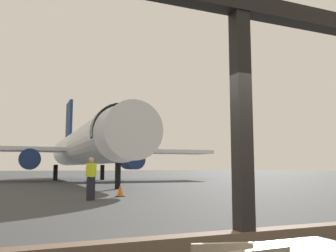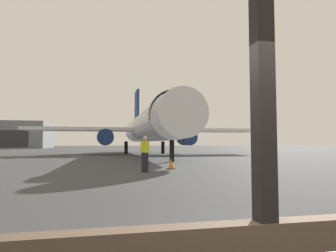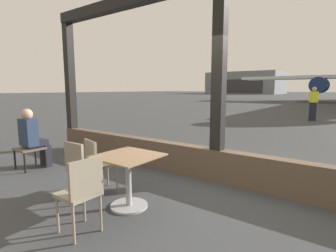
{
  "view_description": "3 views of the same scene",
  "coord_description": "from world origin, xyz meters",
  "px_view_note": "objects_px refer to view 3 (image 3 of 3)",
  "views": [
    {
      "loc": [
        -2.52,
        -3.71,
        1.33
      ],
      "look_at": [
        5.27,
        15.3,
        3.74
      ],
      "focal_mm": 37.85,
      "sensor_mm": 36.0,
      "label": 1
    },
    {
      "loc": [
        -1.66,
        -2.84,
        1.41
      ],
      "look_at": [
        2.19,
        15.52,
        2.52
      ],
      "focal_mm": 30.67,
      "sensor_mm": 36.0,
      "label": 2
    },
    {
      "loc": [
        1.93,
        -4.1,
        1.63
      ],
      "look_at": [
        -0.12,
        -1.3,
        1.13
      ],
      "focal_mm": 27.61,
      "sensor_mm": 36.0,
      "label": 3
    }
  ],
  "objects_px": {
    "dining_table": "(128,177)",
    "lounge_bench": "(30,151)",
    "ground_crew_worker": "(313,103)",
    "distant_hangar": "(246,83)",
    "seated_passenger": "(33,136)",
    "cafe_chair_aisle_left": "(80,165)",
    "cafe_chair_window_right": "(82,189)",
    "cafe_chair_window_left": "(97,161)"
  },
  "relations": [
    {
      "from": "cafe_chair_window_left",
      "to": "ground_crew_worker",
      "type": "height_order",
      "value": "ground_crew_worker"
    },
    {
      "from": "cafe_chair_window_left",
      "to": "lounge_bench",
      "type": "relative_size",
      "value": 1.78
    },
    {
      "from": "distant_hangar",
      "to": "ground_crew_worker",
      "type": "bearing_deg",
      "value": -67.95
    },
    {
      "from": "dining_table",
      "to": "lounge_bench",
      "type": "height_order",
      "value": "dining_table"
    },
    {
      "from": "seated_passenger",
      "to": "cafe_chair_aisle_left",
      "type": "bearing_deg",
      "value": -9.76
    },
    {
      "from": "cafe_chair_aisle_left",
      "to": "distant_hangar",
      "type": "height_order",
      "value": "distant_hangar"
    },
    {
      "from": "cafe_chair_aisle_left",
      "to": "lounge_bench",
      "type": "relative_size",
      "value": 1.83
    },
    {
      "from": "cafe_chair_window_right",
      "to": "dining_table",
      "type": "bearing_deg",
      "value": 95.79
    },
    {
      "from": "cafe_chair_aisle_left",
      "to": "dining_table",
      "type": "bearing_deg",
      "value": 17.81
    },
    {
      "from": "dining_table",
      "to": "distant_hangar",
      "type": "xyz_separation_m",
      "value": [
        -28.85,
        85.46,
        3.13
      ]
    },
    {
      "from": "cafe_chair_window_left",
      "to": "lounge_bench",
      "type": "distance_m",
      "value": 2.13
    },
    {
      "from": "lounge_bench",
      "to": "ground_crew_worker",
      "type": "relative_size",
      "value": 0.28
    },
    {
      "from": "ground_crew_worker",
      "to": "distant_hangar",
      "type": "height_order",
      "value": "distant_hangar"
    },
    {
      "from": "cafe_chair_window_right",
      "to": "lounge_bench",
      "type": "relative_size",
      "value": 1.86
    },
    {
      "from": "dining_table",
      "to": "lounge_bench",
      "type": "xyz_separation_m",
      "value": [
        -2.89,
        0.06,
        -0.05
      ]
    },
    {
      "from": "ground_crew_worker",
      "to": "distant_hangar",
      "type": "relative_size",
      "value": 0.08
    },
    {
      "from": "dining_table",
      "to": "ground_crew_worker",
      "type": "xyz_separation_m",
      "value": [
        0.63,
        12.68,
        0.47
      ]
    },
    {
      "from": "lounge_bench",
      "to": "seated_passenger",
      "type": "xyz_separation_m",
      "value": [
        0.02,
        0.07,
        0.29
      ]
    },
    {
      "from": "dining_table",
      "to": "cafe_chair_window_right",
      "type": "height_order",
      "value": "cafe_chair_window_right"
    },
    {
      "from": "cafe_chair_window_right",
      "to": "cafe_chair_aisle_left",
      "type": "xyz_separation_m",
      "value": [
        -0.82,
        0.56,
        -0.01
      ]
    },
    {
      "from": "cafe_chair_window_right",
      "to": "distant_hangar",
      "type": "relative_size",
      "value": 0.04
    },
    {
      "from": "lounge_bench",
      "to": "ground_crew_worker",
      "type": "distance_m",
      "value": 13.12
    },
    {
      "from": "cafe_chair_window_left",
      "to": "seated_passenger",
      "type": "bearing_deg",
      "value": 178.75
    },
    {
      "from": "cafe_chair_window_left",
      "to": "cafe_chair_window_right",
      "type": "height_order",
      "value": "cafe_chair_window_right"
    },
    {
      "from": "dining_table",
      "to": "distant_hangar",
      "type": "distance_m",
      "value": 90.25
    },
    {
      "from": "cafe_chair_window_left",
      "to": "ground_crew_worker",
      "type": "bearing_deg",
      "value": 83.69
    },
    {
      "from": "cafe_chair_aisle_left",
      "to": "seated_passenger",
      "type": "relative_size",
      "value": 0.71
    },
    {
      "from": "lounge_bench",
      "to": "cafe_chair_window_left",
      "type": "bearing_deg",
      "value": 0.65
    },
    {
      "from": "ground_crew_worker",
      "to": "cafe_chair_window_right",
      "type": "bearing_deg",
      "value": -92.33
    },
    {
      "from": "dining_table",
      "to": "cafe_chair_window_left",
      "type": "bearing_deg",
      "value": 173.84
    },
    {
      "from": "cafe_chair_window_right",
      "to": "ground_crew_worker",
      "type": "height_order",
      "value": "ground_crew_worker"
    },
    {
      "from": "cafe_chair_window_right",
      "to": "distant_hangar",
      "type": "height_order",
      "value": "distant_hangar"
    },
    {
      "from": "cafe_chair_window_right",
      "to": "cafe_chair_window_left",
      "type": "bearing_deg",
      "value": 133.79
    },
    {
      "from": "seated_passenger",
      "to": "distant_hangar",
      "type": "distance_m",
      "value": 89.24
    },
    {
      "from": "dining_table",
      "to": "ground_crew_worker",
      "type": "height_order",
      "value": "ground_crew_worker"
    },
    {
      "from": "cafe_chair_aisle_left",
      "to": "lounge_bench",
      "type": "bearing_deg",
      "value": 172.14
    },
    {
      "from": "dining_table",
      "to": "lounge_bench",
      "type": "relative_size",
      "value": 1.64
    },
    {
      "from": "lounge_bench",
      "to": "dining_table",
      "type": "bearing_deg",
      "value": -1.15
    },
    {
      "from": "lounge_bench",
      "to": "cafe_chair_aisle_left",
      "type": "bearing_deg",
      "value": -7.86
    },
    {
      "from": "cafe_chair_aisle_left",
      "to": "lounge_bench",
      "type": "xyz_separation_m",
      "value": [
        -2.15,
        0.3,
        -0.15
      ]
    },
    {
      "from": "dining_table",
      "to": "cafe_chair_window_right",
      "type": "bearing_deg",
      "value": -84.21
    },
    {
      "from": "cafe_chair_window_right",
      "to": "cafe_chair_aisle_left",
      "type": "bearing_deg",
      "value": 145.74
    }
  ]
}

